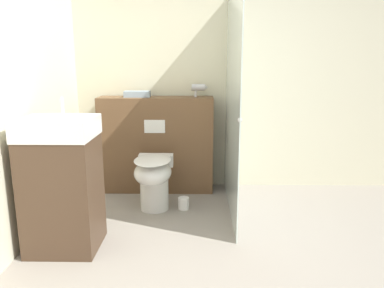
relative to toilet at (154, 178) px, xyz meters
name	(u,v)px	position (x,y,z in m)	size (l,w,h in m)	color
wall_back	(194,78)	(0.38, 0.81, 0.92)	(8.00, 0.06, 2.50)	beige
partition_panel	(157,144)	(-0.03, 0.60, 0.19)	(1.25, 0.31, 1.05)	brown
shower_glass	(232,104)	(0.75, 0.05, 0.72)	(0.04, 1.45, 2.10)	silver
toilet	(154,178)	(0.00, 0.00, 0.00)	(0.35, 0.59, 0.54)	white
sink_vanity	(62,184)	(-0.61, -0.74, 0.19)	(0.53, 0.48, 1.18)	#473323
hair_drier	(199,88)	(0.44, 0.64, 0.82)	(0.17, 0.07, 0.14)	#B7B7BC
folded_towel	(137,94)	(-0.23, 0.60, 0.75)	(0.28, 0.13, 0.07)	#8C9EAD
spare_toilet_roll	(184,203)	(0.29, 0.04, -0.27)	(0.11, 0.11, 0.12)	white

